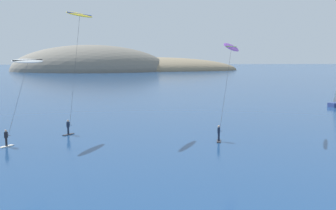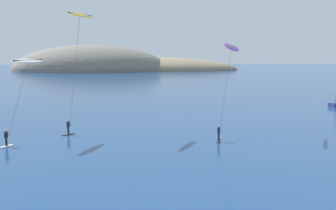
# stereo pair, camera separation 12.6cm
# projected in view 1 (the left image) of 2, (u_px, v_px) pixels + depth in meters

# --- Properties ---
(headland_island) EXTENTS (112.93, 47.92, 25.42)m
(headland_island) POSITION_uv_depth(u_px,v_px,m) (106.00, 71.00, 208.91)
(headland_island) COLOR #84755B
(headland_island) RESTS_ON ground
(kitesurfer_white) EXTENTS (3.59, 7.34, 8.64)m
(kitesurfer_white) POSITION_uv_depth(u_px,v_px,m) (26.00, 67.00, 44.18)
(kitesurfer_white) COLOR silver
(kitesurfer_white) RESTS_ON ground
(kitesurfer_purple) EXTENTS (4.34, 8.27, 10.37)m
(kitesurfer_purple) POSITION_uv_depth(u_px,v_px,m) (231.00, 53.00, 47.36)
(kitesurfer_purple) COLOR #2D2D33
(kitesurfer_purple) RESTS_ON ground
(kitesurfer_yellow) EXTENTS (3.56, 6.21, 13.94)m
(kitesurfer_yellow) POSITION_uv_depth(u_px,v_px,m) (79.00, 24.00, 48.54)
(kitesurfer_yellow) COLOR #2D2D33
(kitesurfer_yellow) RESTS_ON ground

